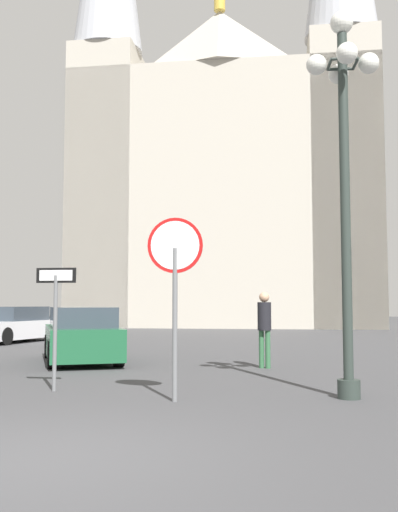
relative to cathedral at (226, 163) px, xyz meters
name	(u,v)px	position (x,y,z in m)	size (l,w,h in m)	color
ground_plane	(32,461)	(-0.94, -33.81, -11.01)	(120.00, 120.00, 0.00)	#424244
cathedral	(226,163)	(0.00, 0.00, 0.00)	(20.00, 13.75, 37.01)	#BCB5A5
stop_sign	(175,270)	(0.03, -30.30, -8.97)	(0.88, 0.08, 2.86)	slate
one_way_arrow_sign	(55,310)	(-2.17, -29.40, -9.61)	(0.72, 0.09, 2.13)	slate
street_lamp	(344,143)	(2.76, -29.84, -6.88)	(1.20, 1.20, 6.37)	#2D3833
parked_car_near_white	(12,325)	(-7.82, -17.20, -10.36)	(2.76, 4.52, 1.37)	silver
parked_car_far_green	(82,336)	(-3.05, -24.53, -10.34)	(3.02, 4.43, 1.41)	#1E5B38
pedestrian_walking	(264,322)	(1.59, -25.55, -9.93)	(0.32, 0.32, 1.77)	#33663F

